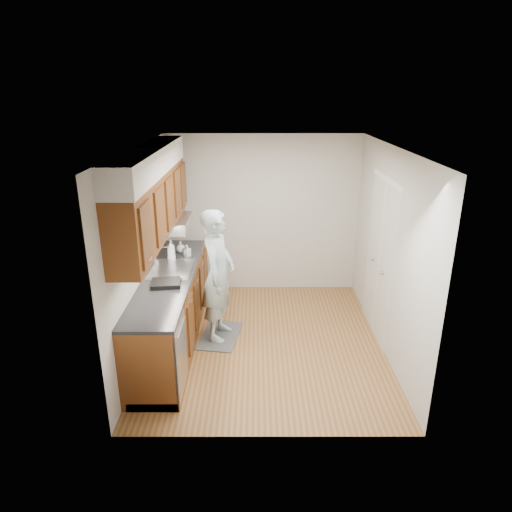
# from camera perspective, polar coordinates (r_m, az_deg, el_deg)

# --- Properties ---
(floor) EXTENTS (3.50, 3.50, 0.00)m
(floor) POSITION_cam_1_polar(r_m,az_deg,el_deg) (6.10, 1.10, -10.61)
(floor) COLOR olive
(floor) RESTS_ON ground
(ceiling) EXTENTS (3.50, 3.50, 0.00)m
(ceiling) POSITION_cam_1_polar(r_m,az_deg,el_deg) (5.28, 1.28, 13.40)
(ceiling) COLOR white
(ceiling) RESTS_ON wall_left
(wall_left) EXTENTS (0.02, 3.50, 2.50)m
(wall_left) POSITION_cam_1_polar(r_m,az_deg,el_deg) (5.73, -13.98, 0.49)
(wall_left) COLOR #B4B2A9
(wall_left) RESTS_ON floor
(wall_right) EXTENTS (0.02, 3.50, 2.50)m
(wall_right) POSITION_cam_1_polar(r_m,az_deg,el_deg) (5.79, 16.18, 0.50)
(wall_right) COLOR #B4B2A9
(wall_right) RESTS_ON floor
(wall_back) EXTENTS (3.00, 0.02, 2.50)m
(wall_back) POSITION_cam_1_polar(r_m,az_deg,el_deg) (7.24, 0.90, 5.18)
(wall_back) COLOR #B4B2A9
(wall_back) RESTS_ON floor
(counter) EXTENTS (0.64, 2.80, 1.30)m
(counter) POSITION_cam_1_polar(r_m,az_deg,el_deg) (5.96, -10.55, -6.41)
(counter) COLOR brown
(counter) RESTS_ON floor
(upper_cabinets) EXTENTS (0.47, 2.80, 1.21)m
(upper_cabinets) POSITION_cam_1_polar(r_m,az_deg,el_deg) (5.55, -12.78, 7.47)
(upper_cabinets) COLOR brown
(upper_cabinets) RESTS_ON wall_left
(closet_door) EXTENTS (0.02, 1.22, 2.05)m
(closet_door) POSITION_cam_1_polar(r_m,az_deg,el_deg) (6.14, 15.14, -0.54)
(closet_door) COLOR white
(closet_door) RESTS_ON wall_right
(floor_mat) EXTENTS (0.59, 0.87, 0.02)m
(floor_mat) POSITION_cam_1_polar(r_m,az_deg,el_deg) (6.23, -4.51, -9.87)
(floor_mat) COLOR #575759
(floor_mat) RESTS_ON floor
(person) EXTENTS (0.58, 0.76, 1.96)m
(person) POSITION_cam_1_polar(r_m,az_deg,el_deg) (5.80, -4.77, -1.39)
(person) COLOR #9EB9C1
(person) RESTS_ON floor_mat
(soap_bottle_a) EXTENTS (0.14, 0.14, 0.29)m
(soap_bottle_a) POSITION_cam_1_polar(r_m,az_deg,el_deg) (6.24, -10.57, 0.75)
(soap_bottle_a) COLOR silver
(soap_bottle_a) RESTS_ON counter
(soap_bottle_b) EXTENTS (0.10, 0.11, 0.17)m
(soap_bottle_b) POSITION_cam_1_polar(r_m,az_deg,el_deg) (6.35, -8.60, 0.66)
(soap_bottle_b) COLOR silver
(soap_bottle_b) RESTS_ON counter
(soap_bottle_c) EXTENTS (0.18, 0.18, 0.16)m
(soap_bottle_c) POSITION_cam_1_polar(r_m,az_deg,el_deg) (6.54, -9.42, 1.15)
(soap_bottle_c) COLOR silver
(soap_bottle_c) RESTS_ON counter
(soda_can) EXTENTS (0.08, 0.08, 0.11)m
(soda_can) POSITION_cam_1_polar(r_m,az_deg,el_deg) (6.40, -8.81, 0.49)
(soda_can) COLOR red
(soda_can) RESTS_ON counter
(steel_can) EXTENTS (0.08, 0.08, 0.13)m
(steel_can) POSITION_cam_1_polar(r_m,az_deg,el_deg) (6.35, -8.86, 0.42)
(steel_can) COLOR #A5A5AA
(steel_can) RESTS_ON counter
(dish_rack) EXTENTS (0.37, 0.33, 0.05)m
(dish_rack) POSITION_cam_1_polar(r_m,az_deg,el_deg) (5.49, -11.20, -3.36)
(dish_rack) COLOR black
(dish_rack) RESTS_ON counter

